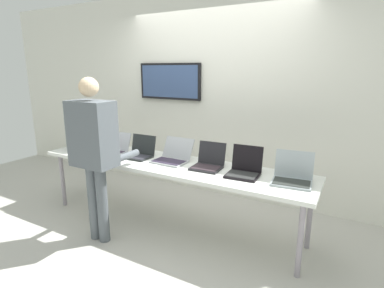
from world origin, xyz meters
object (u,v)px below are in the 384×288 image
object	(u,v)px
laptop_station_3	(208,162)
laptop_station_1	(139,152)
equipment_box	(86,132)
laptop_station_2	(173,156)
person	(94,146)
laptop_station_0	(113,148)
laptop_station_4	(244,169)
laptop_station_5	(292,176)
workbench	(168,167)

from	to	relation	value
laptop_station_3	laptop_station_1	bearing A→B (deg)	-178.14
equipment_box	laptop_station_3	distance (m)	1.77
laptop_station_2	person	xyz separation A→B (m)	(-0.46, -0.69, 0.22)
person	laptop_station_0	bearing A→B (deg)	121.12
equipment_box	laptop_station_4	bearing A→B (deg)	-0.62
laptop_station_3	laptop_station_4	distance (m)	0.40
laptop_station_2	laptop_station_1	bearing A→B (deg)	-174.48
laptop_station_3	laptop_station_5	xyz separation A→B (m)	(0.85, -0.01, 0.00)
laptop_station_0	laptop_station_2	size ratio (longest dim) A/B	1.07
laptop_station_2	laptop_station_4	size ratio (longest dim) A/B	1.17
workbench	laptop_station_1	size ratio (longest dim) A/B	9.49
laptop_station_5	laptop_station_4	bearing A→B (deg)	-177.26
equipment_box	laptop_station_3	xyz separation A→B (m)	(1.76, 0.01, -0.14)
workbench	laptop_station_0	distance (m)	0.85
laptop_station_0	person	distance (m)	0.80
workbench	laptop_station_5	distance (m)	1.32
laptop_station_3	person	world-z (taller)	person
equipment_box	laptop_station_0	bearing A→B (deg)	-1.97
person	laptop_station_2	bearing A→B (deg)	56.19
laptop_station_1	laptop_station_2	distance (m)	0.44
laptop_station_4	laptop_station_3	bearing A→B (deg)	175.73
equipment_box	laptop_station_2	size ratio (longest dim) A/B	1.16
laptop_station_0	laptop_station_2	bearing A→B (deg)	2.40
workbench	equipment_box	size ratio (longest dim) A/B	7.19
laptop_station_3	equipment_box	bearing A→B (deg)	-179.78
laptop_station_0	laptop_station_1	bearing A→B (deg)	-0.84
laptop_station_1	laptop_station_5	distance (m)	1.74
laptop_station_5	laptop_station_1	bearing A→B (deg)	-179.34
laptop_station_4	person	size ratio (longest dim) A/B	0.19
laptop_station_3	workbench	bearing A→B (deg)	-172.86
laptop_station_5	laptop_station_3	bearing A→B (deg)	179.42
laptop_station_2	laptop_station_5	distance (m)	1.30
laptop_station_3	person	xyz separation A→B (m)	(-0.91, -0.68, 0.22)
laptop_station_1	laptop_station_4	xyz separation A→B (m)	(1.29, -0.00, 0.01)
laptop_station_1	laptop_station_3	distance (m)	0.89
laptop_station_3	laptop_station_4	world-z (taller)	laptop_station_4
laptop_station_1	laptop_station_5	world-z (taller)	laptop_station_5
equipment_box	person	world-z (taller)	person
laptop_station_1	laptop_station_3	size ratio (longest dim) A/B	1.05
laptop_station_2	laptop_station_3	xyz separation A→B (m)	(0.45, -0.01, 0.00)
laptop_station_5	person	distance (m)	1.90
laptop_station_0	laptop_station_1	size ratio (longest dim) A/B	1.21
equipment_box	laptop_station_4	size ratio (longest dim) A/B	1.36
laptop_station_0	laptop_station_1	xyz separation A→B (m)	(0.42, -0.01, 0.00)
laptop_station_3	laptop_station_4	xyz separation A→B (m)	(0.40, -0.03, 0.00)
laptop_station_0	person	bearing A→B (deg)	-58.88
equipment_box	laptop_station_5	size ratio (longest dim) A/B	1.18
laptop_station_1	laptop_station_4	size ratio (longest dim) A/B	1.03
workbench	laptop_station_3	world-z (taller)	laptop_station_3
workbench	laptop_station_3	xyz separation A→B (m)	(0.46, 0.06, 0.11)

